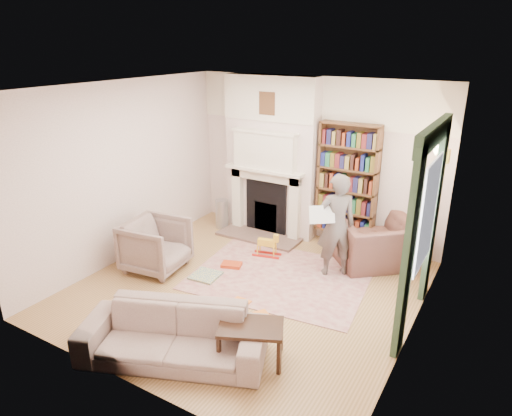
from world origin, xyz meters
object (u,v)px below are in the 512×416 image
Objects in this scene: man_reading at (336,226)px; paraffin_heater at (222,214)px; bookcase at (347,180)px; armchair_reading at (376,243)px; sofa at (173,335)px; armchair_left at (156,245)px; coffee_table at (251,343)px; rocking_horse at (267,245)px.

man_reading reaches higher than paraffin_heater.
man_reading is 2.88× the size of paraffin_heater.
bookcase is 1.16m from armchair_reading.
sofa is at bearing 36.37° from man_reading.
man_reading is 2.63m from paraffin_heater.
armchair_left is 2.20m from sofa.
man_reading is 2.41m from coffee_table.
armchair_reading is 2.11× the size of paraffin_heater.
coffee_table is at bearing -77.90° from rocking_horse.
man_reading is at bearing 51.49° from sofa.
coffee_table is at bearing -122.48° from armchair_left.
armchair_reading is 2.95m from paraffin_heater.
bookcase reaches higher than paraffin_heater.
rocking_horse is at bearing -130.46° from bookcase.
man_reading is 1.30m from rocking_horse.
rocking_horse is (-1.61, -0.60, -0.18)m from armchair_reading.
bookcase is 2.12× the size of armchair_left.
bookcase is 0.91× the size of sofa.
armchair_left reaches higher than coffee_table.
sofa is 1.28× the size of man_reading.
paraffin_heater is (-2.25, -0.43, -0.90)m from bookcase.
coffee_table is (-0.04, -2.35, -0.57)m from man_reading.
paraffin_heater is (-0.08, 1.89, -0.12)m from armchair_left.
paraffin_heater reaches higher than coffee_table.
armchair_left is at bearing -148.65° from rocking_horse.
sofa is at bearing -177.29° from coffee_table.
coffee_table reaches higher than rocking_horse.
rocking_horse is (1.33, -0.65, -0.07)m from paraffin_heater.
bookcase reaches higher than rocking_horse.
armchair_left is 0.55× the size of man_reading.
bookcase is 3.96m from sofa.
sofa is at bearing -98.34° from bookcase.
armchair_reading reaches higher than coffee_table.
armchair_left is 2.74m from man_reading.
sofa is 2.77m from rocking_horse.
bookcase reaches higher than armchair_reading.
armchair_left is (-2.17, -2.31, -0.78)m from bookcase.
paraffin_heater reaches higher than rocking_horse.
armchair_reading is (0.69, -0.47, -0.80)m from bookcase.
sofa reaches higher than rocking_horse.
armchair_left is at bearing 114.70° from sofa.
armchair_left is 1.24× the size of coffee_table.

